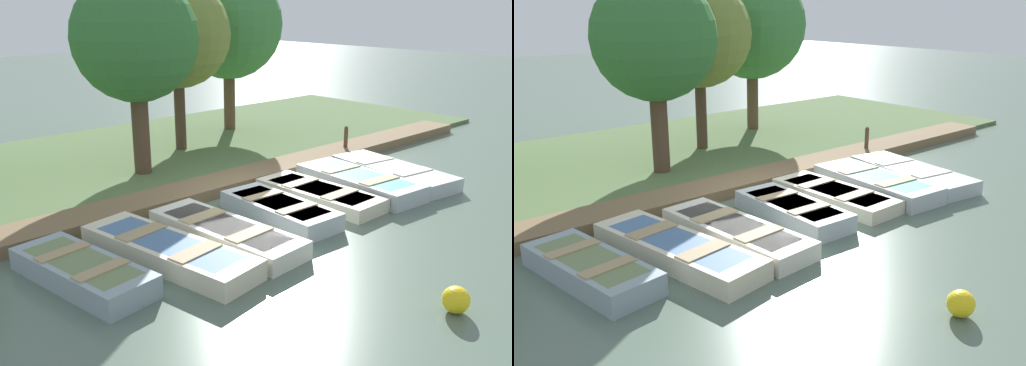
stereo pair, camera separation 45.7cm
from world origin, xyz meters
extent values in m
plane|color=#566B5B|center=(0.00, 0.00, 0.00)|extent=(80.00, 80.00, 0.00)
cube|color=#567042|center=(-5.00, 0.00, 0.06)|extent=(8.00, 24.00, 0.12)
cube|color=brown|center=(-1.10, 0.00, 0.13)|extent=(1.04, 19.78, 0.26)
cube|color=#8C9EA8|center=(1.14, -4.70, 0.19)|extent=(2.84, 1.36, 0.39)
cube|color=#6B7F51|center=(1.14, -4.70, 0.37)|extent=(2.32, 1.08, 0.03)
cube|color=tan|center=(1.65, -4.63, 0.40)|extent=(0.40, 0.95, 0.03)
cube|color=tan|center=(0.62, -4.77, 0.40)|extent=(0.40, 0.95, 0.03)
cube|color=beige|center=(1.39, -3.23, 0.18)|extent=(3.69, 1.57, 0.36)
cube|color=#4C709E|center=(1.39, -3.23, 0.35)|extent=(3.02, 1.24, 0.03)
cube|color=tan|center=(2.06, -3.12, 0.38)|extent=(0.50, 1.00, 0.03)
cube|color=tan|center=(0.72, -3.33, 0.38)|extent=(0.50, 1.00, 0.03)
cube|color=silver|center=(1.43, -1.96, 0.17)|extent=(3.40, 1.27, 0.35)
cube|color=#994C33|center=(1.43, -1.96, 0.33)|extent=(2.78, 1.00, 0.03)
cube|color=tan|center=(2.06, -1.92, 0.36)|extent=(0.40, 0.98, 0.03)
cube|color=tan|center=(0.79, -2.00, 0.36)|extent=(0.40, 0.98, 0.03)
cube|color=#B2BCC1|center=(1.26, -0.36, 0.19)|extent=(2.74, 1.17, 0.38)
cube|color=#4C709E|center=(1.26, -0.36, 0.36)|extent=(2.25, 0.92, 0.03)
cube|color=tan|center=(1.77, -0.38, 0.39)|extent=(0.31, 0.98, 0.03)
cube|color=tan|center=(0.75, -0.34, 0.39)|extent=(0.31, 0.98, 0.03)
cube|color=beige|center=(1.09, 1.09, 0.15)|extent=(3.05, 1.16, 0.31)
cube|color=#4C709E|center=(1.09, 1.09, 0.30)|extent=(2.50, 0.90, 0.02)
cube|color=tan|center=(1.67, 1.10, 0.32)|extent=(0.32, 1.02, 0.03)
cube|color=tan|center=(0.52, 1.08, 0.32)|extent=(0.32, 1.02, 0.03)
cube|color=#B2BCC1|center=(1.21, 2.40, 0.20)|extent=(3.29, 1.45, 0.39)
cube|color=teal|center=(1.21, 2.40, 0.38)|extent=(2.69, 1.14, 0.03)
cube|color=tan|center=(1.82, 2.35, 0.40)|extent=(0.41, 1.12, 0.03)
cube|color=tan|center=(0.60, 2.45, 0.40)|extent=(0.41, 1.12, 0.03)
cube|color=#B2BCC1|center=(1.25, 3.75, 0.17)|extent=(3.50, 1.67, 0.35)
cube|color=teal|center=(1.25, 3.75, 0.33)|extent=(2.87, 1.32, 0.03)
cube|color=beige|center=(1.89, 3.65, 0.36)|extent=(0.49, 1.13, 0.03)
cube|color=beige|center=(0.62, 3.84, 0.36)|extent=(0.49, 1.13, 0.03)
cylinder|color=brown|center=(-1.05, 4.68, 0.41)|extent=(0.12, 0.12, 0.82)
sphere|color=brown|center=(-1.05, 4.68, 0.84)|extent=(0.11, 0.11, 0.11)
sphere|color=yellow|center=(5.67, -1.13, 0.20)|extent=(0.41, 0.41, 0.41)
cylinder|color=#4C3828|center=(-3.25, -0.83, 1.33)|extent=(0.43, 0.43, 2.65)
sphere|color=#337033|center=(-3.25, -0.83, 3.51)|extent=(3.11, 3.11, 3.11)
cylinder|color=#4C3828|center=(-4.63, 1.36, 1.31)|extent=(0.32, 0.32, 2.63)
sphere|color=olive|center=(-4.63, 1.36, 3.47)|extent=(3.08, 3.08, 3.08)
cylinder|color=brown|center=(-5.82, 4.27, 1.32)|extent=(0.39, 0.39, 2.64)
sphere|color=#3D7F3D|center=(-5.82, 4.27, 3.62)|extent=(3.58, 3.58, 3.58)
camera|label=1|loc=(9.11, -8.27, 4.33)|focal=40.00mm
camera|label=2|loc=(9.41, -7.92, 4.33)|focal=40.00mm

